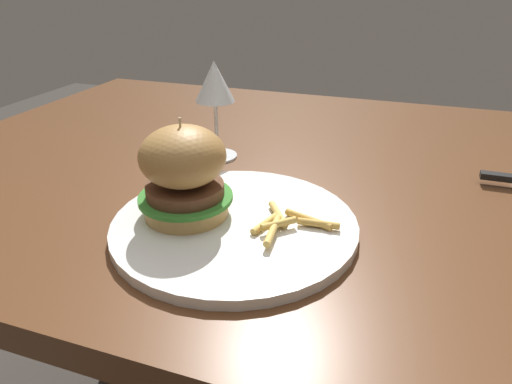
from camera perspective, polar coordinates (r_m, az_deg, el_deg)
dining_table at (r=0.84m, az=3.44°, el=-1.41°), size 1.34×0.95×0.74m
main_plate at (r=0.60m, az=-2.76°, el=-4.11°), size 0.32×0.32×0.01m
burger_sandwich at (r=0.59m, az=-9.01°, el=2.46°), size 0.12×0.12×0.13m
fries_pile at (r=0.58m, az=3.93°, el=-3.78°), size 0.10×0.11×0.01m
wine_glass at (r=0.79m, az=-5.18°, el=12.99°), size 0.07×0.07×0.17m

